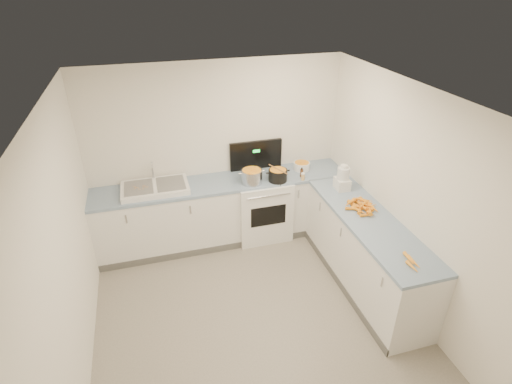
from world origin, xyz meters
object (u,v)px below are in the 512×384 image
object	(u,v)px
stove	(261,205)
black_pot	(278,176)
extract_bottle	(302,173)
steel_pot	(252,177)
food_processor	(343,179)
sink	(155,188)
mixing_bowl	(302,166)
spice_jar	(303,177)

from	to	relation	value
stove	black_pot	xyz separation A→B (m)	(0.18, -0.17, 0.54)
stove	extract_bottle	distance (m)	0.76
steel_pot	black_pot	size ratio (longest dim) A/B	1.11
steel_pot	extract_bottle	world-z (taller)	steel_pot
food_processor	steel_pot	bearing A→B (deg)	155.62
stove	extract_bottle	bearing A→B (deg)	-15.14
sink	steel_pot	xyz separation A→B (m)	(1.27, -0.15, 0.05)
black_pot	mixing_bowl	xyz separation A→B (m)	(0.44, 0.24, -0.02)
mixing_bowl	extract_bottle	world-z (taller)	extract_bottle
spice_jar	food_processor	size ratio (longest dim) A/B	0.25
steel_pot	black_pot	xyz separation A→B (m)	(0.36, -0.04, -0.01)
stove	black_pot	bearing A→B (deg)	-43.11
sink	food_processor	world-z (taller)	food_processor
sink	mixing_bowl	world-z (taller)	sink
sink	food_processor	size ratio (longest dim) A/B	2.49
stove	black_pot	size ratio (longest dim) A/B	5.31
sink	extract_bottle	world-z (taller)	sink
black_pot	mixing_bowl	bearing A→B (deg)	27.99
steel_pot	black_pot	world-z (taller)	steel_pot
food_processor	black_pot	bearing A→B (deg)	147.96
sink	steel_pot	bearing A→B (deg)	-6.64
black_pot	spice_jar	world-z (taller)	black_pot
black_pot	food_processor	size ratio (longest dim) A/B	0.74
steel_pot	black_pot	bearing A→B (deg)	-5.66
sink	food_processor	xyz separation A→B (m)	(2.36, -0.64, 0.11)
mixing_bowl	black_pot	bearing A→B (deg)	-152.01
stove	sink	distance (m)	1.54
mixing_bowl	food_processor	bearing A→B (deg)	-67.48
mixing_bowl	spice_jar	size ratio (longest dim) A/B	2.68
steel_pot	mixing_bowl	distance (m)	0.83
sink	steel_pot	size ratio (longest dim) A/B	3.02
steel_pot	spice_jar	world-z (taller)	steel_pot
black_pot	food_processor	xyz separation A→B (m)	(0.73, -0.46, 0.08)
mixing_bowl	stove	bearing A→B (deg)	-173.74
sink	spice_jar	xyz separation A→B (m)	(1.97, -0.26, 0.01)
spice_jar	steel_pot	bearing A→B (deg)	170.78
extract_bottle	food_processor	bearing A→B (deg)	-52.08
sink	extract_bottle	size ratio (longest dim) A/B	7.85
stove	extract_bottle	world-z (taller)	stove
black_pot	extract_bottle	bearing A→B (deg)	3.60
stove	sink	size ratio (longest dim) A/B	1.58
mixing_bowl	extract_bottle	size ratio (longest dim) A/B	2.14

